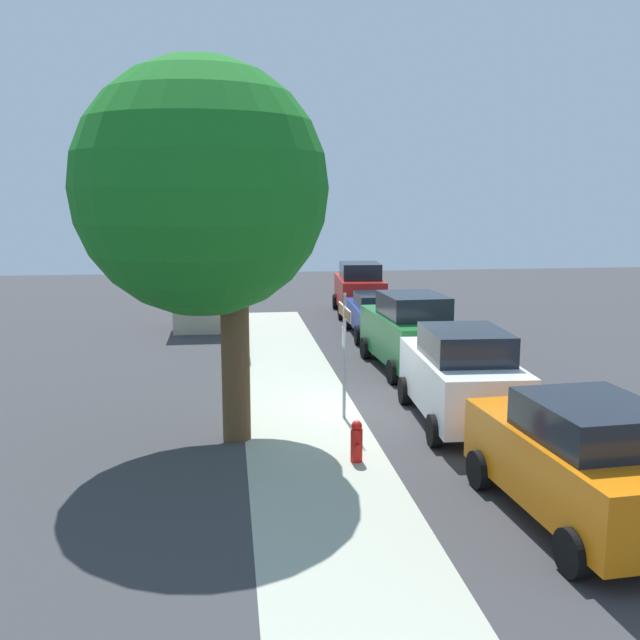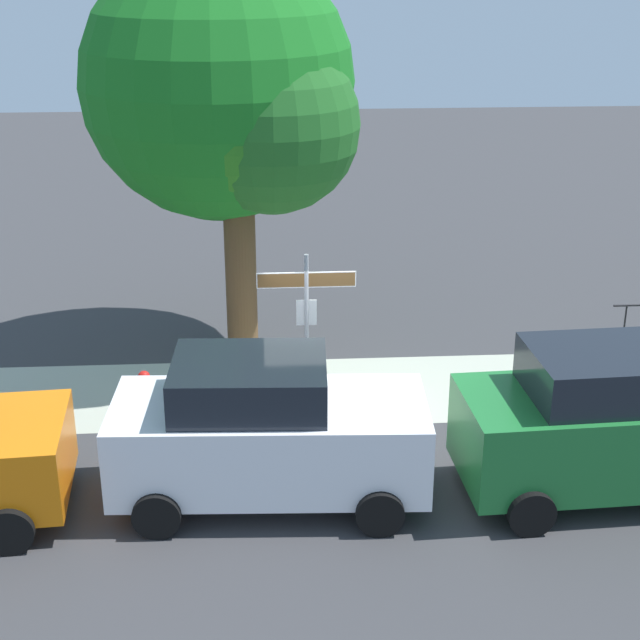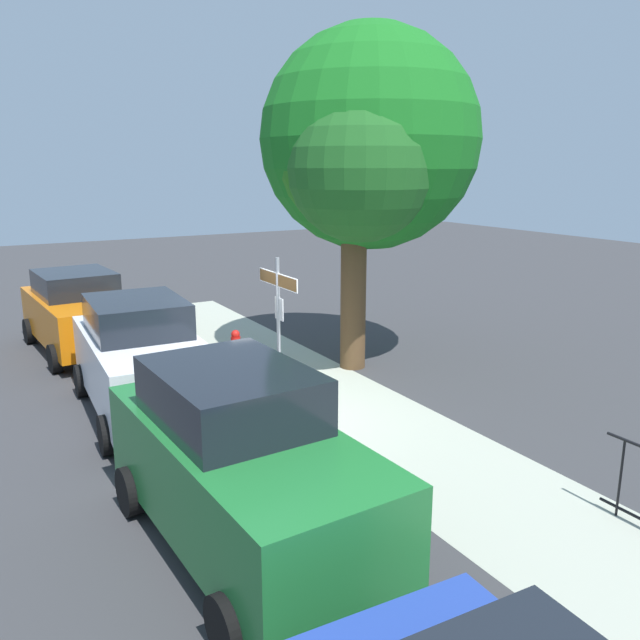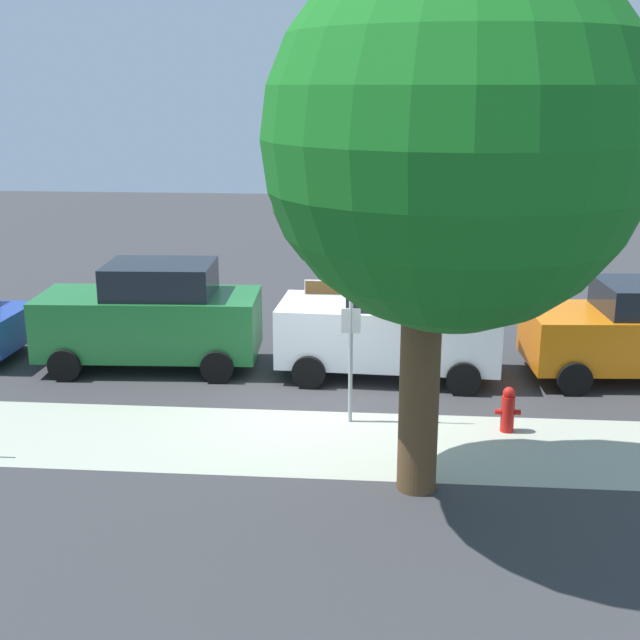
{
  "view_description": "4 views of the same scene",
  "coord_description": "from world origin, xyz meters",
  "px_view_note": "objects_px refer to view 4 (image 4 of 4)",
  "views": [
    {
      "loc": [
        -15.44,
        2.87,
        4.8
      ],
      "look_at": [
        0.52,
        0.79,
        2.0
      ],
      "focal_mm": 40.04,
      "sensor_mm": 36.0,
      "label": 1
    },
    {
      "loc": [
        -1.25,
        -13.49,
        7.28
      ],
      "look_at": [
        -0.32,
        1.11,
        1.39
      ],
      "focal_mm": 53.7,
      "sensor_mm": 36.0,
      "label": 2
    },
    {
      "loc": [
        9.84,
        -4.72,
        4.39
      ],
      "look_at": [
        0.48,
        0.69,
        1.77
      ],
      "focal_mm": 35.81,
      "sensor_mm": 36.0,
      "label": 3
    },
    {
      "loc": [
        -1.16,
        13.63,
        5.56
      ],
      "look_at": [
        -0.12,
        1.13,
        2.0
      ],
      "focal_mm": 46.75,
      "sensor_mm": 36.0,
      "label": 4
    }
  ],
  "objects_px": {
    "shade_tree": "(444,147)",
    "car_green": "(152,316)",
    "car_white": "(391,325)",
    "car_orange": "(640,331)",
    "street_sign": "(351,315)",
    "fire_hydrant": "(508,410)"
  },
  "relations": [
    {
      "from": "street_sign",
      "to": "car_orange",
      "type": "distance_m",
      "value": 6.15
    },
    {
      "from": "street_sign",
      "to": "shade_tree",
      "type": "xyz_separation_m",
      "value": [
        -1.25,
        2.6,
        2.92
      ]
    },
    {
      "from": "street_sign",
      "to": "car_green",
      "type": "relative_size",
      "value": 0.62
    },
    {
      "from": "shade_tree",
      "to": "car_white",
      "type": "bearing_deg",
      "value": -83.47
    },
    {
      "from": "street_sign",
      "to": "shade_tree",
      "type": "bearing_deg",
      "value": 115.6
    },
    {
      "from": "car_orange",
      "to": "car_green",
      "type": "bearing_deg",
      "value": -3.44
    },
    {
      "from": "car_orange",
      "to": "car_green",
      "type": "distance_m",
      "value": 9.6
    },
    {
      "from": "car_orange",
      "to": "car_white",
      "type": "xyz_separation_m",
      "value": [
        4.8,
        0.24,
        0.07
      ]
    },
    {
      "from": "street_sign",
      "to": "car_green",
      "type": "xyz_separation_m",
      "value": [
        4.13,
        -2.54,
        -0.83
      ]
    },
    {
      "from": "shade_tree",
      "to": "car_green",
      "type": "distance_m",
      "value": 8.33
    },
    {
      "from": "street_sign",
      "to": "fire_hydrant",
      "type": "distance_m",
      "value": 3.03
    },
    {
      "from": "car_orange",
      "to": "car_green",
      "type": "height_order",
      "value": "car_green"
    },
    {
      "from": "shade_tree",
      "to": "fire_hydrant",
      "type": "height_order",
      "value": "shade_tree"
    },
    {
      "from": "car_green",
      "to": "shade_tree",
      "type": "bearing_deg",
      "value": 133.41
    },
    {
      "from": "car_white",
      "to": "fire_hydrant",
      "type": "distance_m",
      "value": 3.32
    },
    {
      "from": "car_white",
      "to": "fire_hydrant",
      "type": "height_order",
      "value": "car_white"
    },
    {
      "from": "shade_tree",
      "to": "car_white",
      "type": "relative_size",
      "value": 1.69
    },
    {
      "from": "shade_tree",
      "to": "car_green",
      "type": "height_order",
      "value": "shade_tree"
    },
    {
      "from": "street_sign",
      "to": "car_white",
      "type": "bearing_deg",
      "value": -105.6
    },
    {
      "from": "shade_tree",
      "to": "fire_hydrant",
      "type": "relative_size",
      "value": 9.38
    },
    {
      "from": "street_sign",
      "to": "car_white",
      "type": "height_order",
      "value": "street_sign"
    },
    {
      "from": "car_white",
      "to": "car_green",
      "type": "bearing_deg",
      "value": 1.07
    }
  ]
}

